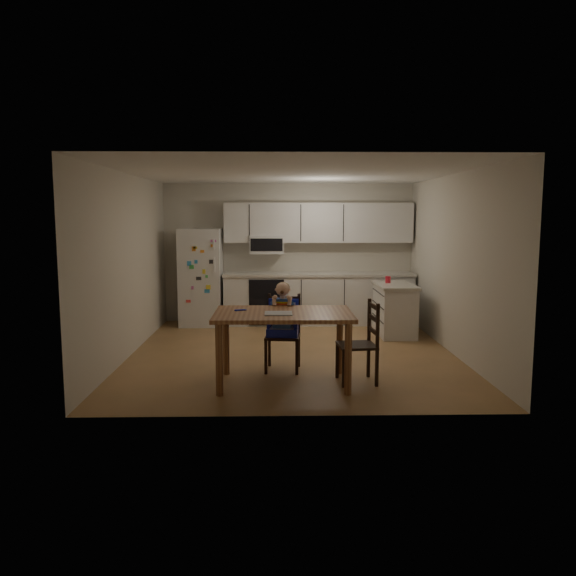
% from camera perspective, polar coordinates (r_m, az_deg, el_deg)
% --- Properties ---
extents(room, '(4.52, 5.01, 2.51)m').
position_cam_1_polar(room, '(8.23, 0.35, 2.65)').
color(room, olive).
rests_on(room, ground).
extents(refrigerator, '(0.72, 0.70, 1.70)m').
position_cam_1_polar(refrigerator, '(10.01, -8.82, 1.10)').
color(refrigerator, silver).
rests_on(refrigerator, ground).
extents(kitchen_run, '(3.37, 0.62, 2.15)m').
position_cam_1_polar(kitchen_run, '(10.04, 2.93, 1.35)').
color(kitchen_run, silver).
rests_on(kitchen_run, ground).
extents(kitchen_island, '(0.59, 1.12, 0.83)m').
position_cam_1_polar(kitchen_island, '(9.29, 10.76, -2.11)').
color(kitchen_island, silver).
rests_on(kitchen_island, ground).
extents(red_cup, '(0.09, 0.09, 0.11)m').
position_cam_1_polar(red_cup, '(9.35, 10.12, 0.85)').
color(red_cup, red).
rests_on(red_cup, kitchen_island).
extents(dining_table, '(1.56, 1.00, 0.84)m').
position_cam_1_polar(dining_table, '(6.38, -0.48, -3.47)').
color(dining_table, brown).
rests_on(dining_table, ground).
extents(napkin, '(0.31, 0.27, 0.01)m').
position_cam_1_polar(napkin, '(6.25, -0.98, -2.59)').
color(napkin, silver).
rests_on(napkin, dining_table).
extents(toddler_spoon, '(0.12, 0.06, 0.02)m').
position_cam_1_polar(toddler_spoon, '(6.48, -4.94, -2.24)').
color(toddler_spoon, '#1C29CE').
rests_on(toddler_spoon, dining_table).
extents(chair_booster, '(0.46, 0.46, 1.11)m').
position_cam_1_polar(chair_booster, '(7.00, -0.51, -2.95)').
color(chair_booster, black).
rests_on(chair_booster, ground).
extents(chair_side, '(0.45, 0.45, 0.95)m').
position_cam_1_polar(chair_side, '(6.56, 7.83, -4.92)').
color(chair_side, black).
rests_on(chair_side, ground).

